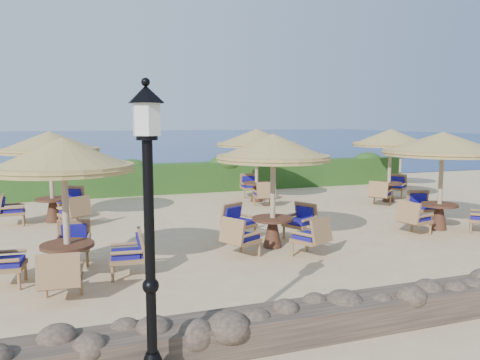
# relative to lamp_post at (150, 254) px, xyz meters

# --- Properties ---
(ground) EXTENTS (120.00, 120.00, 0.00)m
(ground) POSITION_rel_lamp_post_xyz_m (4.80, 6.80, -1.55)
(ground) COLOR #D4B786
(ground) RESTS_ON ground
(sea) EXTENTS (160.00, 160.00, 0.00)m
(sea) POSITION_rel_lamp_post_xyz_m (4.80, 76.80, -1.55)
(sea) COLOR #0D1E53
(sea) RESTS_ON ground
(hedge) EXTENTS (18.00, 0.90, 1.20)m
(hedge) POSITION_rel_lamp_post_xyz_m (4.80, 14.00, -0.95)
(hedge) COLOR #1D4115
(hedge) RESTS_ON ground
(stone_wall) EXTENTS (15.00, 0.65, 0.44)m
(stone_wall) POSITION_rel_lamp_post_xyz_m (4.80, 0.60, -1.33)
(stone_wall) COLOR brown
(stone_wall) RESTS_ON ground
(lamp_post) EXTENTS (0.44, 0.44, 3.31)m
(lamp_post) POSITION_rel_lamp_post_xyz_m (0.00, 0.00, 0.00)
(lamp_post) COLOR black
(lamp_post) RESTS_ON ground
(extra_parasol) EXTENTS (2.30, 2.30, 2.41)m
(extra_parasol) POSITION_rel_lamp_post_xyz_m (12.60, 12.00, 0.62)
(extra_parasol) COLOR tan
(extra_parasol) RESTS_ON ground
(cafe_set_0) EXTENTS (2.85, 2.85, 2.65)m
(cafe_set_0) POSITION_rel_lamp_post_xyz_m (-0.93, 4.08, 0.20)
(cafe_set_0) COLOR tan
(cafe_set_0) RESTS_ON ground
(cafe_set_1) EXTENTS (2.81, 2.81, 2.65)m
(cafe_set_1) POSITION_rel_lamp_post_xyz_m (3.56, 4.99, 0.23)
(cafe_set_1) COLOR tan
(cafe_set_1) RESTS_ON ground
(cafe_set_2) EXTENTS (3.15, 3.15, 2.65)m
(cafe_set_2) POSITION_rel_lamp_post_xyz_m (8.55, 5.17, 0.43)
(cafe_set_2) COLOR tan
(cafe_set_2) RESTS_ON ground
(cafe_set_3) EXTENTS (2.81, 2.80, 2.65)m
(cafe_set_3) POSITION_rel_lamp_post_xyz_m (-1.43, 9.63, 0.36)
(cafe_set_3) COLOR tan
(cafe_set_3) RESTS_ON ground
(cafe_set_4) EXTENTS (2.90, 2.90, 2.65)m
(cafe_set_4) POSITION_rel_lamp_post_xyz_m (5.45, 10.91, 0.48)
(cafe_set_4) COLOR tan
(cafe_set_4) RESTS_ON ground
(cafe_set_5) EXTENTS (2.71, 2.71, 2.65)m
(cafe_set_5) POSITION_rel_lamp_post_xyz_m (10.02, 9.32, 0.44)
(cafe_set_5) COLOR tan
(cafe_set_5) RESTS_ON ground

